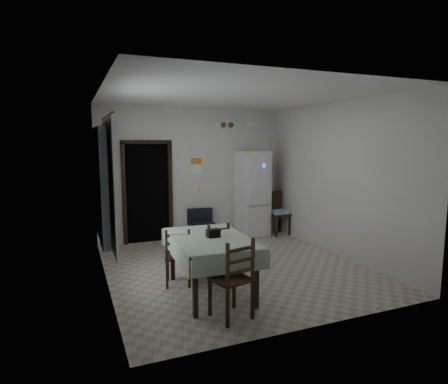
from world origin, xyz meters
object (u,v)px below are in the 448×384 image
fridge (253,193)px  dining_chair_far_left (178,256)px  corner_chair (278,213)px  dining_table (210,265)px  dining_chair_far_right (214,250)px  navy_seat (203,225)px  dining_chair_near_head (231,278)px

fridge → dining_chair_far_left: bearing=-143.1°
corner_chair → fridge: bearing=155.4°
dining_table → fridge: bearing=56.3°
corner_chair → dining_chair_far_right: size_ratio=1.10×
navy_seat → fridge: bearing=6.7°
corner_chair → dining_chair_far_right: (-2.38, -2.05, -0.05)m
fridge → dining_chair_near_head: bearing=-127.0°
dining_chair_far_right → fridge: bearing=-134.3°
fridge → dining_table: 3.49m
dining_chair_far_left → dining_chair_far_right: size_ratio=0.98×
navy_seat → dining_chair_far_left: bearing=-110.6°
navy_seat → dining_chair_far_left: size_ratio=0.76×
corner_chair → dining_chair_near_head: size_ratio=0.98×
fridge → dining_chair_far_right: (-1.80, -2.25, -0.52)m
dining_table → dining_chair_far_left: (-0.34, 0.48, 0.04)m
fridge → navy_seat: size_ratio=2.89×
navy_seat → dining_chair_far_left: 2.58m
fridge → dining_table: size_ratio=1.24×
navy_seat → dining_chair_near_head: dining_chair_near_head is taller
fridge → navy_seat: fridge is taller
corner_chair → dining_chair_near_head: (-2.66, -3.39, 0.01)m
dining_chair_far_left → dining_chair_far_right: dining_chair_far_right is taller
fridge → navy_seat: 1.36m
fridge → dining_chair_near_head: 4.18m
dining_chair_far_right → dining_chair_near_head: 1.37m
corner_chair → dining_chair_near_head: dining_chair_near_head is taller
dining_chair_near_head → fridge: bearing=-133.2°
fridge → dining_chair_far_left: 3.36m
fridge → dining_chair_near_head: size_ratio=1.91×
dining_table → dining_chair_far_left: 0.59m
navy_seat → dining_chair_near_head: 3.70m
fridge → corner_chair: 0.77m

